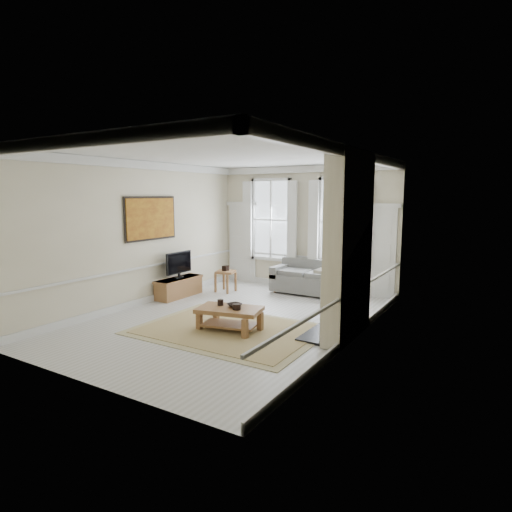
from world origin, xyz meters
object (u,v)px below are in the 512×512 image
Objects in this scene: side_table at (226,275)px; coffee_table at (230,312)px; sofa at (310,280)px; tv_stand at (179,287)px.

side_table is 0.44× the size of coffee_table.
sofa is 3.74m from coffee_table.
coffee_table is at bearing -53.58° from side_table.
coffee_table is 3.15m from tv_stand.
side_table reaches higher than tv_stand.
sofa is 3.27× the size of side_table.
sofa is 2.29m from side_table.
side_table reaches higher than coffee_table.
sofa is 3.47m from tv_stand.
coffee_table is at bearing -30.90° from tv_stand.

